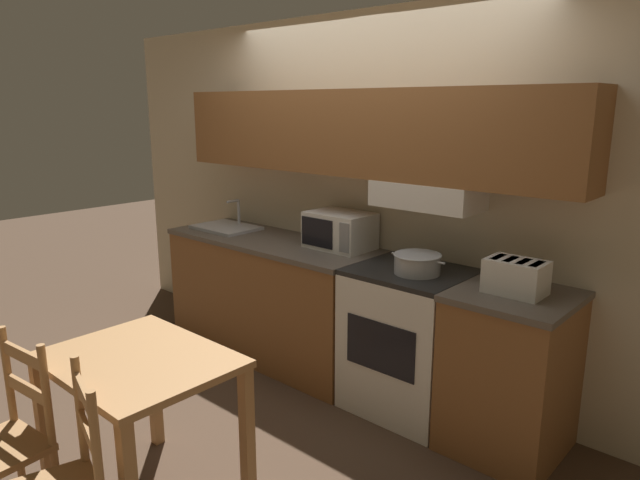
% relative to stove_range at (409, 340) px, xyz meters
% --- Properties ---
extents(ground_plane, '(16.00, 16.00, 0.00)m').
position_rel_stove_range_xyz_m(ground_plane, '(-0.58, 0.31, -0.47)').
color(ground_plane, '#4C3828').
extents(wall_back, '(5.51, 0.38, 2.55)m').
position_rel_stove_range_xyz_m(wall_back, '(-0.57, 0.25, 1.01)').
color(wall_back, beige).
rests_on(wall_back, ground_plane).
extents(lower_counter_main, '(1.79, 0.65, 0.93)m').
position_rel_stove_range_xyz_m(lower_counter_main, '(-1.25, -0.00, 0.00)').
color(lower_counter_main, brown).
rests_on(lower_counter_main, ground_plane).
extents(lower_counter_right_stub, '(0.63, 0.65, 0.93)m').
position_rel_stove_range_xyz_m(lower_counter_right_stub, '(0.67, -0.00, 0.00)').
color(lower_counter_right_stub, brown).
rests_on(lower_counter_right_stub, ground_plane).
extents(stove_range, '(0.70, 0.63, 0.93)m').
position_rel_stove_range_xyz_m(stove_range, '(0.00, 0.00, 0.00)').
color(stove_range, white).
rests_on(stove_range, ground_plane).
extents(cooking_pot, '(0.37, 0.29, 0.12)m').
position_rel_stove_range_xyz_m(cooking_pot, '(0.07, -0.04, 0.53)').
color(cooking_pot, '#B7BABF').
rests_on(cooking_pot, stove_range).
extents(microwave, '(0.46, 0.33, 0.26)m').
position_rel_stove_range_xyz_m(microwave, '(-0.68, 0.13, 0.59)').
color(microwave, white).
rests_on(microwave, lower_counter_main).
extents(toaster, '(0.32, 0.21, 0.19)m').
position_rel_stove_range_xyz_m(toaster, '(0.66, -0.01, 0.56)').
color(toaster, white).
rests_on(toaster, lower_counter_right_stub).
extents(sink_basin, '(0.52, 0.37, 0.23)m').
position_rel_stove_range_xyz_m(sink_basin, '(-1.79, -0.00, 0.48)').
color(sink_basin, '#B7BABF').
rests_on(sink_basin, lower_counter_main).
extents(dining_table, '(0.88, 0.69, 0.77)m').
position_rel_stove_range_xyz_m(dining_table, '(-0.45, -1.62, 0.17)').
color(dining_table, '#B27F4C').
rests_on(dining_table, ground_plane).
extents(chair_left_of_table, '(0.42, 0.42, 0.92)m').
position_rel_stove_range_xyz_m(chair_left_of_table, '(-0.74, -2.15, -0.03)').
color(chair_left_of_table, '#B27F4C').
rests_on(chair_left_of_table, ground_plane).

